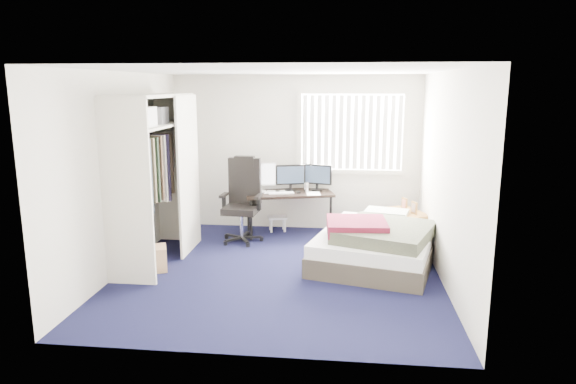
% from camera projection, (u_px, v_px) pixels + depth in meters
% --- Properties ---
extents(ground, '(4.20, 4.20, 0.00)m').
position_uv_depth(ground, '(279.00, 271.00, 6.55)').
color(ground, black).
rests_on(ground, ground).
extents(room_shell, '(4.20, 4.20, 4.20)m').
position_uv_depth(room_shell, '(279.00, 154.00, 6.24)').
color(room_shell, silver).
rests_on(room_shell, ground).
extents(window_assembly, '(1.72, 0.09, 1.32)m').
position_uv_depth(window_assembly, '(352.00, 132.00, 8.11)').
color(window_assembly, white).
rests_on(window_assembly, ground).
extents(closet, '(0.64, 1.84, 2.22)m').
position_uv_depth(closet, '(155.00, 161.00, 6.71)').
color(closet, beige).
rests_on(closet, ground).
extents(desk, '(1.49, 0.98, 1.13)m').
position_uv_depth(desk, '(289.00, 189.00, 8.12)').
color(desk, black).
rests_on(desk, ground).
extents(office_chair, '(0.64, 0.64, 1.28)m').
position_uv_depth(office_chair, '(243.00, 209.00, 7.80)').
color(office_chair, black).
rests_on(office_chair, ground).
extents(footstool, '(0.35, 0.30, 0.24)m').
position_uv_depth(footstool, '(277.00, 220.00, 8.34)').
color(footstool, white).
rests_on(footstool, ground).
extents(nightstand, '(0.63, 0.81, 0.68)m').
position_uv_depth(nightstand, '(408.00, 215.00, 7.61)').
color(nightstand, brown).
rests_on(nightstand, ground).
extents(bed, '(1.88, 2.23, 0.64)m').
position_uv_depth(bed, '(377.00, 243.00, 6.83)').
color(bed, '#3B342A').
rests_on(bed, ground).
extents(pine_box, '(0.50, 0.44, 0.31)m').
position_uv_depth(pine_box, '(150.00, 259.00, 6.56)').
color(pine_box, tan).
rests_on(pine_box, ground).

